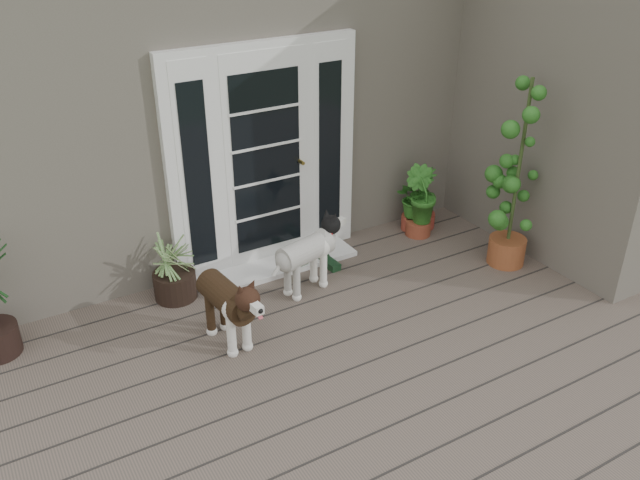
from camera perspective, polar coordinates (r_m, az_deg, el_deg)
deck at (r=5.30m, az=8.52°, el=-11.89°), size 6.20×4.60×0.12m
house_main at (r=8.02m, az=-10.21°, el=14.14°), size 7.40×4.00×3.10m
house_wing at (r=7.22m, az=22.52°, el=10.90°), size 1.60×2.40×3.10m
door_unit at (r=6.24m, az=-4.77°, el=6.99°), size 1.90×0.14×2.15m
door_step at (r=6.54m, az=-3.64°, el=-2.16°), size 1.60×0.40×0.05m
brindle_dog at (r=5.40m, az=-7.97°, el=-5.90°), size 0.42×0.80×0.64m
white_dog at (r=6.03m, az=-1.23°, el=-1.85°), size 0.78×0.48×0.61m
spider_plant at (r=6.06m, az=-12.52°, el=-2.06°), size 0.64×0.64×0.68m
herb_a at (r=7.22m, az=8.00°, el=2.77°), size 0.55×0.55×0.51m
herb_b at (r=7.10m, az=8.52°, el=2.48°), size 0.49×0.49×0.55m
herb_c at (r=7.28m, az=8.75°, el=3.08°), size 0.36×0.36×0.54m
sapling at (r=6.46m, az=16.65°, el=5.53°), size 0.75×0.75×1.92m
clog_left at (r=6.56m, az=-2.00°, el=-1.83°), size 0.19×0.30×0.08m
clog_right at (r=6.53m, az=0.81°, el=-1.92°), size 0.16×0.31×0.09m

